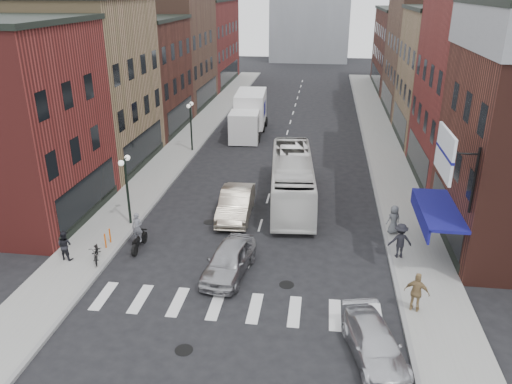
% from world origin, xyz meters
% --- Properties ---
extents(ground, '(160.00, 160.00, 0.00)m').
position_xyz_m(ground, '(0.00, 0.00, 0.00)').
color(ground, black).
rests_on(ground, ground).
extents(sidewalk_left, '(3.00, 74.00, 0.15)m').
position_xyz_m(sidewalk_left, '(-8.50, 22.00, 0.07)').
color(sidewalk_left, gray).
rests_on(sidewalk_left, ground).
extents(sidewalk_right, '(3.00, 74.00, 0.15)m').
position_xyz_m(sidewalk_right, '(8.50, 22.00, 0.07)').
color(sidewalk_right, gray).
rests_on(sidewalk_right, ground).
extents(curb_left, '(0.20, 74.00, 0.16)m').
position_xyz_m(curb_left, '(-7.00, 22.00, 0.00)').
color(curb_left, gray).
rests_on(curb_left, ground).
extents(curb_right, '(0.20, 74.00, 0.16)m').
position_xyz_m(curb_right, '(7.00, 22.00, 0.00)').
color(curb_right, gray).
rests_on(curb_right, ground).
extents(crosswalk_stripes, '(12.00, 2.20, 0.01)m').
position_xyz_m(crosswalk_stripes, '(0.00, -3.00, 0.00)').
color(crosswalk_stripes, silver).
rests_on(crosswalk_stripes, ground).
extents(bldg_left_mid_a, '(10.30, 10.20, 12.30)m').
position_xyz_m(bldg_left_mid_a, '(-14.99, 14.00, 6.15)').
color(bldg_left_mid_a, olive).
rests_on(bldg_left_mid_a, ground).
extents(bldg_left_mid_b, '(10.30, 10.20, 10.30)m').
position_xyz_m(bldg_left_mid_b, '(-14.99, 24.00, 5.15)').
color(bldg_left_mid_b, '#411E17').
rests_on(bldg_left_mid_b, ground).
extents(bldg_left_far_a, '(10.30, 12.20, 13.30)m').
position_xyz_m(bldg_left_far_a, '(-14.99, 35.00, 6.65)').
color(bldg_left_far_a, brown).
rests_on(bldg_left_far_a, ground).
extents(bldg_left_far_b, '(10.30, 16.20, 11.30)m').
position_xyz_m(bldg_left_far_b, '(-14.99, 49.00, 5.65)').
color(bldg_left_far_b, maroon).
rests_on(bldg_left_far_b, ground).
extents(bldg_right_mid_a, '(10.30, 10.20, 14.30)m').
position_xyz_m(bldg_right_mid_a, '(15.00, 14.00, 7.15)').
color(bldg_right_mid_a, maroon).
rests_on(bldg_right_mid_a, ground).
extents(bldg_right_mid_b, '(10.30, 10.20, 11.30)m').
position_xyz_m(bldg_right_mid_b, '(14.99, 24.00, 5.65)').
color(bldg_right_mid_b, olive).
rests_on(bldg_right_mid_b, ground).
extents(bldg_right_far_a, '(10.30, 12.20, 12.30)m').
position_xyz_m(bldg_right_far_a, '(14.99, 35.00, 6.15)').
color(bldg_right_far_a, brown).
rests_on(bldg_right_far_a, ground).
extents(bldg_right_far_b, '(10.30, 16.20, 10.30)m').
position_xyz_m(bldg_right_far_b, '(14.99, 49.00, 5.15)').
color(bldg_right_far_b, '#411E17').
rests_on(bldg_right_far_b, ground).
extents(awning_blue, '(1.80, 5.00, 0.78)m').
position_xyz_m(awning_blue, '(8.93, 2.50, 2.63)').
color(awning_blue, navy).
rests_on(awning_blue, ground).
extents(billboard_sign, '(1.52, 3.00, 3.70)m').
position_xyz_m(billboard_sign, '(8.59, 0.50, 6.13)').
color(billboard_sign, black).
rests_on(billboard_sign, ground).
extents(streetlamp_near, '(0.32, 1.22, 4.11)m').
position_xyz_m(streetlamp_near, '(-7.40, 4.00, 2.91)').
color(streetlamp_near, black).
rests_on(streetlamp_near, ground).
extents(streetlamp_far, '(0.32, 1.22, 4.11)m').
position_xyz_m(streetlamp_far, '(-7.40, 18.00, 2.91)').
color(streetlamp_far, black).
rests_on(streetlamp_far, ground).
extents(bike_rack, '(0.08, 0.68, 0.80)m').
position_xyz_m(bike_rack, '(-7.60, 1.30, 0.55)').
color(bike_rack, '#D8590C').
rests_on(bike_rack, sidewalk_left).
extents(box_truck, '(2.92, 8.64, 3.71)m').
position_xyz_m(box_truck, '(-3.51, 24.02, 1.83)').
color(box_truck, white).
rests_on(box_truck, ground).
extents(motorcycle_rider, '(0.60, 2.05, 2.09)m').
position_xyz_m(motorcycle_rider, '(-5.90, 1.30, 0.98)').
color(motorcycle_rider, black).
rests_on(motorcycle_rider, ground).
extents(transit_bus, '(3.43, 10.89, 2.98)m').
position_xyz_m(transit_bus, '(1.53, 8.83, 1.49)').
color(transit_bus, white).
rests_on(transit_bus, ground).
extents(sedan_left_near, '(2.36, 4.65, 1.52)m').
position_xyz_m(sedan_left_near, '(-0.80, -0.42, 0.76)').
color(sedan_left_near, '#A3A2A7').
rests_on(sedan_left_near, ground).
extents(sedan_left_far, '(1.95, 5.17, 1.69)m').
position_xyz_m(sedan_left_far, '(-1.59, 6.00, 0.84)').
color(sedan_left_far, '#B6A994').
rests_on(sedan_left_far, ground).
extents(curb_car, '(2.64, 4.48, 1.22)m').
position_xyz_m(curb_car, '(5.58, -5.44, 0.61)').
color(curb_car, silver).
rests_on(curb_car, ground).
extents(parked_bicycle, '(1.22, 1.82, 0.91)m').
position_xyz_m(parked_bicycle, '(-7.50, -0.28, 0.60)').
color(parked_bicycle, black).
rests_on(parked_bicycle, sidewalk_left).
extents(ped_left_solo, '(0.81, 0.55, 1.53)m').
position_xyz_m(ped_left_solo, '(-9.07, -0.38, 0.92)').
color(ped_left_solo, black).
rests_on(ped_left_solo, sidewalk_left).
extents(ped_right_a, '(1.24, 0.73, 1.82)m').
position_xyz_m(ped_right_a, '(7.40, 2.12, 1.06)').
color(ped_right_a, black).
rests_on(ped_right_a, sidewalk_right).
extents(ped_right_b, '(1.15, 0.82, 1.77)m').
position_xyz_m(ped_right_b, '(7.50, -2.42, 1.03)').
color(ped_right_b, olive).
rests_on(ped_right_b, sidewalk_right).
extents(ped_right_c, '(0.94, 0.80, 1.62)m').
position_xyz_m(ped_right_c, '(7.40, 4.77, 0.96)').
color(ped_right_c, '#5C5F64').
rests_on(ped_right_c, sidewalk_right).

